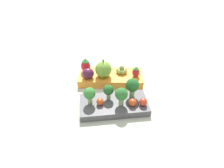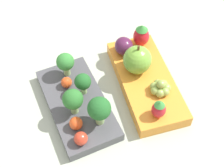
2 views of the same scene
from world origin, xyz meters
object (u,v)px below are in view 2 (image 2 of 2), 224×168
Objects in this scene: broccoli_floret_3 at (83,82)px; cherry_tomato_0 at (76,123)px; cherry_tomato_1 at (67,82)px; grape_cluster at (160,88)px; broccoli_floret_1 at (65,63)px; broccoli_floret_2 at (73,100)px; strawberry_0 at (141,35)px; cherry_tomato_2 at (81,139)px; plum at (124,46)px; apple at (137,60)px; strawberry_1 at (159,109)px; broccoli_floret_0 at (99,109)px; bento_box_fruit at (145,80)px; bento_box_savoury at (77,104)px.

broccoli_floret_3 is 0.08m from cherry_tomato_0.
cherry_tomato_1 is 0.54× the size of grape_cluster.
broccoli_floret_2 reaches higher than broccoli_floret_1.
broccoli_floret_1 is 0.17m from strawberry_0.
cherry_tomato_2 is (-0.16, 0.01, -0.02)m from broccoli_floret_1.
grape_cluster is (-0.01, -0.17, -0.02)m from broccoli_floret_2.
plum is (-0.01, 0.04, -0.01)m from strawberry_0.
broccoli_floret_2 is at bearing 124.40° from strawberry_0.
strawberry_0 is at bearing -27.39° from apple.
strawberry_1 is (-0.11, 0.00, -0.01)m from apple.
cherry_tomato_1 is (-0.03, 0.01, -0.02)m from broccoli_floret_1.
broccoli_floret_0 is at bearing -166.38° from broccoli_floret_1.
strawberry_1 is (-0.02, -0.10, -0.02)m from broccoli_floret_0.
broccoli_floret_0 is 1.59× the size of strawberry_1.
broccoli_floret_1 is at bearing 68.32° from bento_box_fruit.
broccoli_floret_0 is 0.06m from cherry_tomato_2.
broccoli_floret_3 is at bearing 123.98° from plum.
plum reaches higher than cherry_tomato_2.
grape_cluster is at bearing -93.26° from broccoli_floret_2.
grape_cluster is at bearing 175.17° from strawberry_0.
bento_box_fruit is 3.62× the size of broccoli_floret_0.
apple is at bearing -48.96° from broccoli_floret_0.
strawberry_0 is at bearing -14.62° from bento_box_fruit.
bento_box_savoury is at bearing 95.05° from bento_box_fruit.
bento_box_fruit is at bearing 15.03° from grape_cluster.
bento_box_savoury is at bearing 59.05° from strawberry_1.
plum reaches higher than bento_box_fruit.
apple is at bearing -50.70° from cherry_tomato_2.
broccoli_floret_1 reaches higher than bento_box_fruit.
bento_box_fruit is 0.05m from grape_cluster.
broccoli_floret_0 is at bearing -171.66° from broccoli_floret_3.
broccoli_floret_1 reaches higher than cherry_tomato_1.
broccoli_floret_0 is 0.95× the size of apple.
broccoli_floret_0 is 2.63× the size of cherry_tomato_2.
cherry_tomato_1 is (0.06, 0.00, -0.03)m from broccoli_floret_2.
broccoli_floret_2 is 0.05m from broccoli_floret_3.
strawberry_0 reaches higher than broccoli_floret_3.
plum is (0.11, -0.13, -0.01)m from broccoli_floret_2.
plum is (0.07, 0.02, 0.03)m from bento_box_fruit.
cherry_tomato_1 reaches higher than bento_box_savoury.
strawberry_0 is at bearing -49.66° from cherry_tomato_0.
grape_cluster is at bearing -164.78° from plum.
broccoli_floret_2 is at bearing 157.38° from bento_box_savoury.
apple is at bearing -68.71° from broccoli_floret_2.
strawberry_1 is 0.97× the size of plum.
cherry_tomato_0 is 0.17m from apple.
strawberry_1 is (0.01, -0.15, 0.01)m from cherry_tomato_2.
broccoli_floret_1 is at bearing 13.62° from broccoli_floret_0.
strawberry_0 reaches higher than bento_box_savoury.
bento_box_savoury is at bearing 120.73° from strawberry_0.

